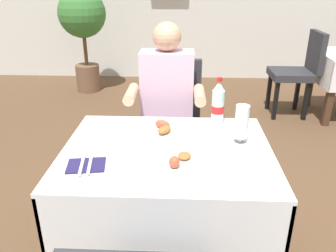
{
  "coord_description": "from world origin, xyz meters",
  "views": [
    {
      "loc": [
        -0.06,
        -1.57,
        1.53
      ],
      "look_at": [
        -0.13,
        0.05,
        0.82
      ],
      "focal_mm": 36.62,
      "sensor_mm": 36.0,
      "label": 1
    }
  ],
  "objects_px": {
    "napkin_cutlery_set": "(86,165)",
    "background_chair_left": "(299,69)",
    "main_dining_table": "(167,179)",
    "chair_far_diner_seat": "(172,120)",
    "cola_bottle_primary": "(218,104)",
    "seated_diner_far": "(167,105)",
    "beer_glass_left": "(241,125)",
    "potted_plant_corner": "(83,23)",
    "plate_near_camera": "(181,163)",
    "plate_far_diner": "(160,131)"
  },
  "relations": [
    {
      "from": "napkin_cutlery_set",
      "to": "background_chair_left",
      "type": "xyz_separation_m",
      "value": [
        1.75,
        2.56,
        -0.19
      ]
    },
    {
      "from": "main_dining_table",
      "to": "background_chair_left",
      "type": "height_order",
      "value": "background_chair_left"
    },
    {
      "from": "chair_far_diner_seat",
      "to": "cola_bottle_primary",
      "type": "distance_m",
      "value": 0.63
    },
    {
      "from": "seated_diner_far",
      "to": "background_chair_left",
      "type": "relative_size",
      "value": 1.3
    },
    {
      "from": "main_dining_table",
      "to": "background_chair_left",
      "type": "relative_size",
      "value": 1.08
    },
    {
      "from": "chair_far_diner_seat",
      "to": "beer_glass_left",
      "type": "distance_m",
      "value": 0.87
    },
    {
      "from": "beer_glass_left",
      "to": "potted_plant_corner",
      "type": "relative_size",
      "value": 0.15
    },
    {
      "from": "cola_bottle_primary",
      "to": "potted_plant_corner",
      "type": "xyz_separation_m",
      "value": [
        -1.56,
        2.85,
        0.08
      ]
    },
    {
      "from": "seated_diner_far",
      "to": "plate_near_camera",
      "type": "bearing_deg",
      "value": -82.83
    },
    {
      "from": "chair_far_diner_seat",
      "to": "background_chair_left",
      "type": "height_order",
      "value": "same"
    },
    {
      "from": "seated_diner_far",
      "to": "napkin_cutlery_set",
      "type": "relative_size",
      "value": 6.45
    },
    {
      "from": "potted_plant_corner",
      "to": "chair_far_diner_seat",
      "type": "bearing_deg",
      "value": -61.55
    },
    {
      "from": "beer_glass_left",
      "to": "chair_far_diner_seat",
      "type": "bearing_deg",
      "value": 117.07
    },
    {
      "from": "plate_far_diner",
      "to": "plate_near_camera",
      "type": "bearing_deg",
      "value": -70.96
    },
    {
      "from": "chair_far_diner_seat",
      "to": "beer_glass_left",
      "type": "height_order",
      "value": "chair_far_diner_seat"
    },
    {
      "from": "seated_diner_far",
      "to": "potted_plant_corner",
      "type": "height_order",
      "value": "potted_plant_corner"
    },
    {
      "from": "napkin_cutlery_set",
      "to": "potted_plant_corner",
      "type": "relative_size",
      "value": 0.14
    },
    {
      "from": "seated_diner_far",
      "to": "main_dining_table",
      "type": "bearing_deg",
      "value": -87.0
    },
    {
      "from": "cola_bottle_primary",
      "to": "plate_near_camera",
      "type": "bearing_deg",
      "value": -112.41
    },
    {
      "from": "seated_diner_far",
      "to": "beer_glass_left",
      "type": "relative_size",
      "value": 6.1
    },
    {
      "from": "plate_near_camera",
      "to": "beer_glass_left",
      "type": "distance_m",
      "value": 0.4
    },
    {
      "from": "plate_near_camera",
      "to": "background_chair_left",
      "type": "bearing_deg",
      "value": 62.53
    },
    {
      "from": "cola_bottle_primary",
      "to": "background_chair_left",
      "type": "bearing_deg",
      "value": 61.38
    },
    {
      "from": "cola_bottle_primary",
      "to": "potted_plant_corner",
      "type": "relative_size",
      "value": 0.2
    },
    {
      "from": "plate_far_diner",
      "to": "beer_glass_left",
      "type": "relative_size",
      "value": 1.12
    },
    {
      "from": "chair_far_diner_seat",
      "to": "napkin_cutlery_set",
      "type": "bearing_deg",
      "value": -109.88
    },
    {
      "from": "cola_bottle_primary",
      "to": "background_chair_left",
      "type": "xyz_separation_m",
      "value": [
        1.11,
        2.04,
        -0.3
      ]
    },
    {
      "from": "main_dining_table",
      "to": "plate_far_diner",
      "type": "distance_m",
      "value": 0.26
    },
    {
      "from": "chair_far_diner_seat",
      "to": "napkin_cutlery_set",
      "type": "distance_m",
      "value": 1.07
    },
    {
      "from": "chair_far_diner_seat",
      "to": "plate_far_diner",
      "type": "relative_size",
      "value": 4.2
    },
    {
      "from": "chair_far_diner_seat",
      "to": "plate_far_diner",
      "type": "height_order",
      "value": "chair_far_diner_seat"
    },
    {
      "from": "main_dining_table",
      "to": "napkin_cutlery_set",
      "type": "xyz_separation_m",
      "value": [
        -0.36,
        -0.19,
        0.18
      ]
    },
    {
      "from": "cola_bottle_primary",
      "to": "seated_diner_far",
      "type": "bearing_deg",
      "value": 130.09
    },
    {
      "from": "seated_diner_far",
      "to": "beer_glass_left",
      "type": "distance_m",
      "value": 0.75
    },
    {
      "from": "beer_glass_left",
      "to": "seated_diner_far",
      "type": "bearing_deg",
      "value": 123.43
    },
    {
      "from": "chair_far_diner_seat",
      "to": "seated_diner_far",
      "type": "bearing_deg",
      "value": -108.55
    },
    {
      "from": "beer_glass_left",
      "to": "napkin_cutlery_set",
      "type": "distance_m",
      "value": 0.78
    },
    {
      "from": "plate_near_camera",
      "to": "napkin_cutlery_set",
      "type": "bearing_deg",
      "value": -176.88
    },
    {
      "from": "napkin_cutlery_set",
      "to": "chair_far_diner_seat",
      "type": "bearing_deg",
      "value": 70.12
    },
    {
      "from": "main_dining_table",
      "to": "potted_plant_corner",
      "type": "distance_m",
      "value": 3.45
    },
    {
      "from": "chair_far_diner_seat",
      "to": "background_chair_left",
      "type": "bearing_deg",
      "value": 48.37
    },
    {
      "from": "plate_near_camera",
      "to": "background_chair_left",
      "type": "relative_size",
      "value": 0.23
    },
    {
      "from": "chair_far_diner_seat",
      "to": "plate_near_camera",
      "type": "relative_size",
      "value": 4.36
    },
    {
      "from": "plate_near_camera",
      "to": "background_chair_left",
      "type": "xyz_separation_m",
      "value": [
        1.32,
        2.53,
        -0.2
      ]
    },
    {
      "from": "plate_far_diner",
      "to": "beer_glass_left",
      "type": "bearing_deg",
      "value": -12.91
    },
    {
      "from": "plate_near_camera",
      "to": "cola_bottle_primary",
      "type": "distance_m",
      "value": 0.54
    },
    {
      "from": "main_dining_table",
      "to": "plate_far_diner",
      "type": "height_order",
      "value": "plate_far_diner"
    },
    {
      "from": "seated_diner_far",
      "to": "plate_far_diner",
      "type": "distance_m",
      "value": 0.53
    },
    {
      "from": "napkin_cutlery_set",
      "to": "potted_plant_corner",
      "type": "height_order",
      "value": "potted_plant_corner"
    },
    {
      "from": "chair_far_diner_seat",
      "to": "potted_plant_corner",
      "type": "height_order",
      "value": "potted_plant_corner"
    }
  ]
}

